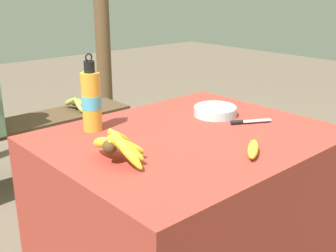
{
  "coord_description": "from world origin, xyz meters",
  "views": [
    {
      "loc": [
        -1.19,
        -1.19,
        1.28
      ],
      "look_at": [
        -0.08,
        0.05,
        0.72
      ],
      "focal_mm": 45.0,
      "sensor_mm": 36.0,
      "label": 1
    }
  ],
  "objects_px": {
    "banana_bunch_ripe": "(117,144)",
    "loose_banana_front": "(253,149)",
    "wooden_bench": "(16,135)",
    "support_post_far": "(101,8)",
    "banana_bunch_green": "(78,102)",
    "water_bottle": "(91,100)",
    "knife": "(245,122)",
    "serving_bowl": "(215,110)"
  },
  "relations": [
    {
      "from": "wooden_bench",
      "to": "banana_bunch_green",
      "type": "relative_size",
      "value": 6.05
    },
    {
      "from": "water_bottle",
      "to": "loose_banana_front",
      "type": "bearing_deg",
      "value": -64.91
    },
    {
      "from": "loose_banana_front",
      "to": "banana_bunch_green",
      "type": "xyz_separation_m",
      "value": [
        0.2,
        1.63,
        -0.19
      ]
    },
    {
      "from": "banana_bunch_ripe",
      "to": "water_bottle",
      "type": "bearing_deg",
      "value": 71.31
    },
    {
      "from": "water_bottle",
      "to": "knife",
      "type": "relative_size",
      "value": 1.83
    },
    {
      "from": "banana_bunch_ripe",
      "to": "support_post_far",
      "type": "relative_size",
      "value": 0.13
    },
    {
      "from": "support_post_far",
      "to": "banana_bunch_green",
      "type": "bearing_deg",
      "value": -139.51
    },
    {
      "from": "wooden_bench",
      "to": "support_post_far",
      "type": "relative_size",
      "value": 0.71
    },
    {
      "from": "serving_bowl",
      "to": "knife",
      "type": "relative_size",
      "value": 1.14
    },
    {
      "from": "banana_bunch_ripe",
      "to": "serving_bowl",
      "type": "height_order",
      "value": "banana_bunch_ripe"
    },
    {
      "from": "banana_bunch_ripe",
      "to": "banana_bunch_green",
      "type": "xyz_separation_m",
      "value": [
        0.62,
        1.35,
        -0.24
      ]
    },
    {
      "from": "water_bottle",
      "to": "banana_bunch_green",
      "type": "bearing_deg",
      "value": 63.38
    },
    {
      "from": "serving_bowl",
      "to": "wooden_bench",
      "type": "distance_m",
      "value": 1.35
    },
    {
      "from": "serving_bowl",
      "to": "loose_banana_front",
      "type": "xyz_separation_m",
      "value": [
        -0.26,
        -0.42,
        -0.01
      ]
    },
    {
      "from": "serving_bowl",
      "to": "loose_banana_front",
      "type": "bearing_deg",
      "value": -121.55
    },
    {
      "from": "banana_bunch_ripe",
      "to": "wooden_bench",
      "type": "bearing_deg",
      "value": 83.05
    },
    {
      "from": "water_bottle",
      "to": "loose_banana_front",
      "type": "distance_m",
      "value": 0.71
    },
    {
      "from": "wooden_bench",
      "to": "loose_banana_front",
      "type": "bearing_deg",
      "value": -81.24
    },
    {
      "from": "water_bottle",
      "to": "banana_bunch_green",
      "type": "height_order",
      "value": "water_bottle"
    },
    {
      "from": "banana_bunch_ripe",
      "to": "loose_banana_front",
      "type": "height_order",
      "value": "banana_bunch_ripe"
    },
    {
      "from": "loose_banana_front",
      "to": "banana_bunch_green",
      "type": "relative_size",
      "value": 0.65
    },
    {
      "from": "banana_bunch_green",
      "to": "banana_bunch_ripe",
      "type": "bearing_deg",
      "value": -114.63
    },
    {
      "from": "banana_bunch_ripe",
      "to": "water_bottle",
      "type": "relative_size",
      "value": 0.86
    },
    {
      "from": "knife",
      "to": "serving_bowl",
      "type": "bearing_deg",
      "value": 120.86
    },
    {
      "from": "knife",
      "to": "wooden_bench",
      "type": "bearing_deg",
      "value": 138.85
    },
    {
      "from": "knife",
      "to": "banana_bunch_green",
      "type": "distance_m",
      "value": 1.4
    },
    {
      "from": "loose_banana_front",
      "to": "banana_bunch_ripe",
      "type": "bearing_deg",
      "value": 146.37
    },
    {
      "from": "banana_bunch_ripe",
      "to": "banana_bunch_green",
      "type": "bearing_deg",
      "value": 65.37
    },
    {
      "from": "wooden_bench",
      "to": "support_post_far",
      "type": "xyz_separation_m",
      "value": [
        0.96,
        0.44,
        0.72
      ]
    },
    {
      "from": "serving_bowl",
      "to": "support_post_far",
      "type": "relative_size",
      "value": 0.09
    },
    {
      "from": "water_bottle",
      "to": "support_post_far",
      "type": "relative_size",
      "value": 0.15
    },
    {
      "from": "banana_bunch_ripe",
      "to": "wooden_bench",
      "type": "xyz_separation_m",
      "value": [
        0.17,
        1.35,
        -0.37
      ]
    },
    {
      "from": "water_bottle",
      "to": "banana_bunch_green",
      "type": "relative_size",
      "value": 1.29
    },
    {
      "from": "water_bottle",
      "to": "wooden_bench",
      "type": "distance_m",
      "value": 1.09
    },
    {
      "from": "loose_banana_front",
      "to": "knife",
      "type": "relative_size",
      "value": 0.92
    },
    {
      "from": "knife",
      "to": "support_post_far",
      "type": "distance_m",
      "value": 1.92
    },
    {
      "from": "water_bottle",
      "to": "knife",
      "type": "xyz_separation_m",
      "value": [
        0.56,
        -0.39,
        -0.12
      ]
    },
    {
      "from": "banana_bunch_green",
      "to": "support_post_far",
      "type": "distance_m",
      "value": 0.9
    },
    {
      "from": "water_bottle",
      "to": "support_post_far",
      "type": "distance_m",
      "value": 1.78
    },
    {
      "from": "serving_bowl",
      "to": "water_bottle",
      "type": "height_order",
      "value": "water_bottle"
    },
    {
      "from": "serving_bowl",
      "to": "knife",
      "type": "height_order",
      "value": "serving_bowl"
    },
    {
      "from": "serving_bowl",
      "to": "wooden_bench",
      "type": "bearing_deg",
      "value": 112.9
    }
  ]
}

